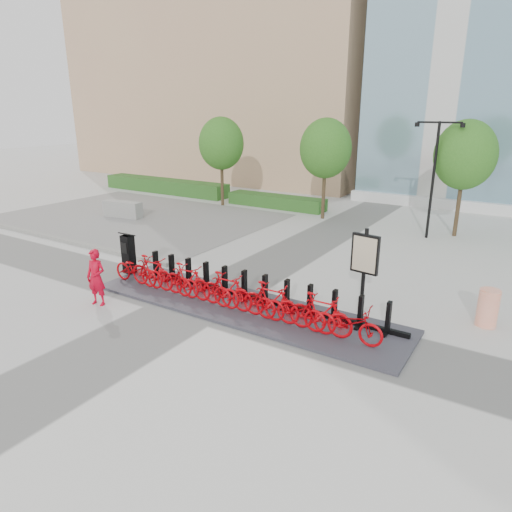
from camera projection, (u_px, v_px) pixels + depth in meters
The scene contains 27 objects.
ground at pixel (201, 302), 13.55m from camera, with size 120.00×120.00×0.00m, color silver.
gravel_patch at pixel (137, 217), 24.27m from camera, with size 14.00×14.00×0.00m, color slate.
curb at pixel (51, 237), 20.14m from camera, with size 14.00×0.25×0.15m, color gray.
hedge_a at pixel (165, 186), 31.40m from camera, with size 10.00×1.40×0.90m, color #275E1A.
hedge_b at pixel (276, 201), 26.61m from camera, with size 6.00×1.20×0.70m, color #275E1A.
tree_0 at pixel (221, 144), 26.18m from camera, with size 2.60×2.60×5.10m.
tree_1 at pixel (326, 149), 22.87m from camera, with size 2.60×2.60×5.10m.
tree_2 at pixel (465, 155), 19.56m from camera, with size 2.60×2.60×5.10m.
streetlamp at pixel (435, 167), 19.41m from camera, with size 2.00×0.20×5.00m.
dock_pad at pixel (243, 307), 13.12m from camera, with size 9.60×2.40×0.08m, color #373740.
dock_rail_posts at pixel (253, 287), 13.32m from camera, with size 8.02×0.50×0.85m, color black, non-canonical shape.
bike_0 at pixel (136, 269), 14.66m from camera, with size 0.62×1.78×0.94m, color #B10007.
bike_1 at pixel (152, 272), 14.28m from camera, with size 0.49×1.73×1.04m, color #B10007.
bike_2 at pixel (169, 278), 13.93m from camera, with size 0.62×1.78×0.94m, color #B10007.
bike_3 at pixel (187, 281), 13.55m from camera, with size 0.49×1.73×1.04m, color #B10007.
bike_4 at pixel (206, 287), 13.20m from camera, with size 0.62×1.78×0.94m, color #B10007.
bike_5 at pixel (227, 291), 12.81m from camera, with size 0.49×1.73×1.04m, color #B10007.
bike_6 at pixel (248, 298), 12.46m from camera, with size 0.62×1.78×0.94m, color #B10007.
bike_7 at pixel (271, 302), 12.08m from camera, with size 0.49×1.73×1.04m, color #B10007.
bike_8 at pixel (295, 309), 11.73m from camera, with size 0.62×1.78×0.94m, color #B10007.
bike_9 at pixel (320, 314), 11.35m from camera, with size 0.49×1.73×1.04m, color #B10007.
bike_10 at pixel (348, 323), 11.00m from camera, with size 0.62×1.78×0.94m, color #B10007.
kiosk at pixel (128, 253), 15.55m from camera, with size 0.45×0.38×1.45m.
worker_red at pixel (96, 277), 13.14m from camera, with size 0.61×0.40×1.68m, color #C0031D.
construction_barrel at pixel (488, 308), 11.92m from camera, with size 0.52×0.52×1.01m, color #FF4003.
jersey_barrier at pixel (122, 209), 24.10m from camera, with size 2.21×0.60×0.85m, color #959595.
map_sign at pixel (365, 258), 12.42m from camera, with size 0.80×0.23×2.42m.
Camera 1 is at (8.06, -9.67, 5.45)m, focal length 32.00 mm.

